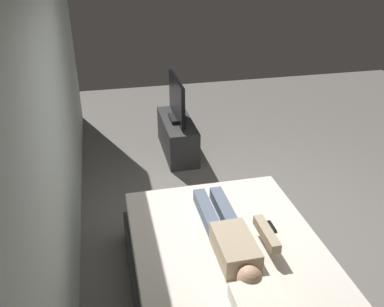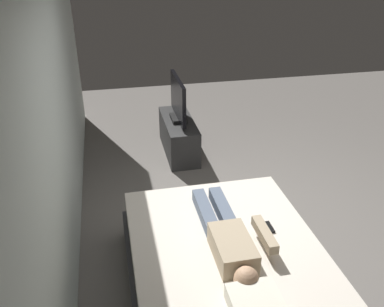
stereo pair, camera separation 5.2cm
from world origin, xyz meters
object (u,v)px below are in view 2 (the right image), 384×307
at_px(person, 229,238).
at_px(tv_stand, 179,136).
at_px(remote, 270,227).
at_px(tv, 178,100).
at_px(bed, 227,275).

bearing_deg(person, tv_stand, -1.82).
xyz_separation_m(remote, tv, (2.57, 0.32, 0.24)).
bearing_deg(bed, person, -28.19).
height_order(bed, tv_stand, bed).
xyz_separation_m(bed, tv_stand, (2.75, -0.10, -0.01)).
relative_size(remote, tv, 0.17).
bearing_deg(person, remote, -69.53).
bearing_deg(remote, person, 110.47).
height_order(tv_stand, tv, tv).
relative_size(remote, tv_stand, 0.14).
xyz_separation_m(bed, tv, (2.75, -0.10, 0.52)).
xyz_separation_m(tv_stand, tv, (-0.00, -0.00, 0.53)).
xyz_separation_m(person, tv, (2.72, -0.09, 0.16)).
distance_m(remote, tv_stand, 2.61).
xyz_separation_m(person, tv_stand, (2.72, -0.09, -0.37)).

